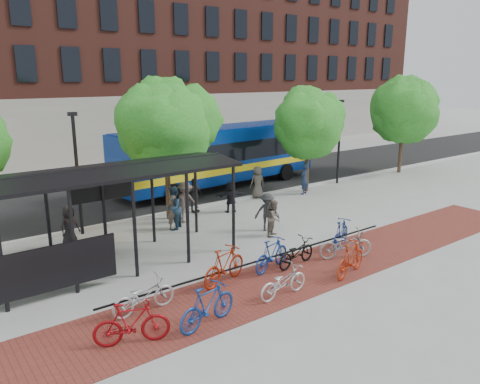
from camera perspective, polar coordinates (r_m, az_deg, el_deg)
ground at (r=21.28m, az=2.81°, el=-3.91°), size 160.00×160.00×0.00m
asphalt_street at (r=27.67m, az=-7.82°, el=0.22°), size 160.00×8.00×0.01m
curb at (r=24.34m, az=-3.21°, el=-1.45°), size 160.00×0.25×0.12m
brick_strip at (r=16.57m, az=8.60°, el=-9.42°), size 24.00×3.00×0.01m
bike_rack_rail at (r=16.36m, az=3.07°, el=-9.60°), size 12.00×0.05×0.95m
building_brick at (r=47.60m, az=-8.35°, el=18.06°), size 55.00×14.00×20.00m
bus_shelter at (r=16.22m, az=-18.61°, el=0.63°), size 10.60×3.07×3.60m
tree_b at (r=21.51m, az=-8.90°, el=8.29°), size 5.15×4.20×6.47m
tree_c at (r=26.95m, az=8.41°, el=8.58°), size 4.66×3.80×5.92m
tree_d at (r=33.90m, az=19.41°, el=9.74°), size 5.39×4.40×6.55m
lamp_post_left at (r=20.41m, az=-19.24°, el=2.50°), size 0.35×0.20×5.12m
lamp_post_right at (r=29.39m, az=12.00°, el=6.30°), size 0.35×0.20×5.12m
bus at (r=28.01m, az=-2.48°, el=4.81°), size 13.50×3.93×3.60m
bike_1 at (r=12.35m, az=-13.07°, el=-15.33°), size 1.97×1.20×1.14m
bike_2 at (r=13.80m, az=-11.68°, el=-12.28°), size 1.93×0.71×1.01m
bike_3 at (r=12.84m, az=-3.97°, el=-13.64°), size 2.06×0.95×1.20m
bike_5 at (r=15.24m, az=-1.91°, el=-8.93°), size 2.10×1.12×1.21m
bike_6 at (r=14.48m, az=5.29°, el=-10.83°), size 1.85×0.70×0.96m
bike_7 at (r=16.27m, az=3.90°, el=-7.59°), size 1.95×0.99×1.13m
bike_8 at (r=16.71m, az=6.87°, el=-7.35°), size 1.94×0.93×0.98m
bike_9 at (r=16.26m, az=13.32°, el=-7.91°), size 2.01×1.03×1.16m
bike_10 at (r=17.67m, az=12.73°, el=-6.24°), size 2.14×1.50×1.07m
bike_11 at (r=18.79m, az=12.18°, el=-4.93°), size 1.87×1.22×1.09m
pedestrian_0 at (r=19.45m, az=-20.09°, el=-3.93°), size 0.96×0.80×1.68m
pedestrian_1 at (r=20.50m, az=-8.21°, el=-2.45°), size 0.62×0.46×1.57m
pedestrian_2 at (r=20.49m, az=-8.13°, el=-1.96°), size 1.18×1.15×1.91m
pedestrian_3 at (r=21.37m, az=-6.69°, el=-1.25°), size 1.31×0.86×1.91m
pedestrian_4 at (r=22.96m, az=-5.62°, el=-0.40°), size 1.06×0.61×1.71m
pedestrian_5 at (r=22.89m, az=-1.13°, el=-0.58°), size 1.51×0.88×1.55m
pedestrian_6 at (r=25.57m, az=2.15°, el=1.21°), size 0.94×0.70×1.75m
pedestrian_7 at (r=26.60m, az=7.83°, el=1.63°), size 0.76×0.64×1.79m
pedestrian_8 at (r=19.57m, az=4.20°, el=-3.20°), size 0.92×0.84×1.54m
pedestrian_9 at (r=20.18m, az=3.33°, el=-2.46°), size 1.23×1.14×1.66m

